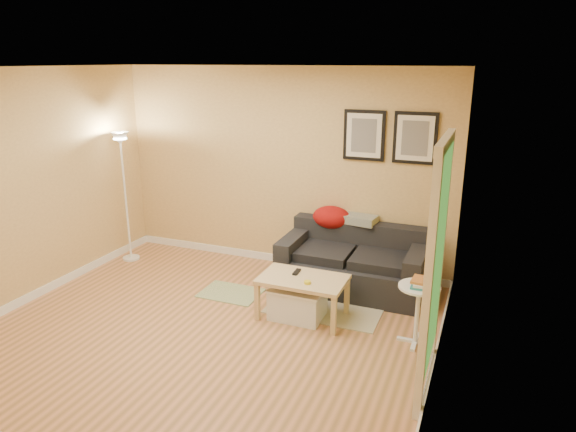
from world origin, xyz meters
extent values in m
plane|color=tan|center=(0.00, 0.00, 0.00)|extent=(4.50, 4.50, 0.00)
plane|color=white|center=(0.00, 0.00, 2.60)|extent=(4.50, 4.50, 0.00)
plane|color=#D9B46F|center=(0.00, 2.00, 1.30)|extent=(4.50, 0.00, 4.50)
plane|color=#D9B46F|center=(0.00, -2.00, 1.30)|extent=(4.50, 0.00, 4.50)
plane|color=#D9B46F|center=(-2.25, 0.00, 1.30)|extent=(0.00, 4.00, 4.00)
plane|color=#D9B46F|center=(2.25, 0.00, 1.30)|extent=(0.00, 4.00, 4.00)
cube|color=white|center=(0.00, 1.99, 0.05)|extent=(4.50, 0.02, 0.10)
cube|color=white|center=(-2.24, 0.00, 0.05)|extent=(0.02, 4.00, 0.10)
cube|color=white|center=(2.24, 0.00, 0.05)|extent=(0.02, 4.00, 0.10)
cube|color=#BCB795|center=(0.97, 0.97, 0.01)|extent=(1.25, 0.85, 0.01)
cube|color=#668C4C|center=(-0.19, 0.85, 0.01)|extent=(0.70, 0.50, 0.01)
cube|color=black|center=(0.70, 0.73, 0.47)|extent=(0.06, 0.16, 0.02)
cylinder|color=yellow|center=(0.90, 0.51, 0.47)|extent=(0.07, 0.07, 0.03)
camera|label=1|loc=(2.53, -4.07, 2.67)|focal=32.09mm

